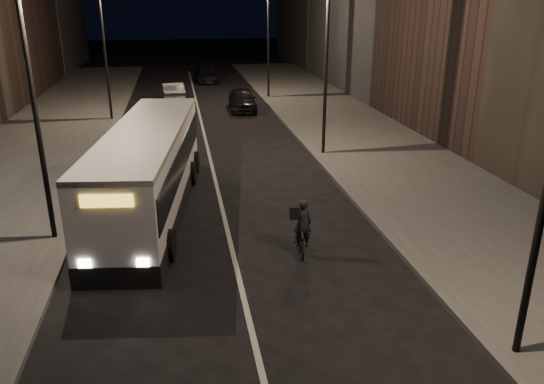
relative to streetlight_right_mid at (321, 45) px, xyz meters
name	(u,v)px	position (x,y,z in m)	size (l,w,h in m)	color
ground	(241,288)	(-5.33, -12.00, -5.36)	(180.00, 180.00, 0.00)	black
sidewalk_right	(365,141)	(3.17, 2.00, -5.28)	(7.00, 70.00, 0.16)	#3D3E3B
sidewalk_left	(34,157)	(-13.83, 2.00, -5.28)	(7.00, 70.00, 0.16)	#3D3E3B
streetlight_right_mid	(321,45)	(0.00, 0.00, 0.00)	(1.20, 0.44, 8.12)	black
streetlight_right_far	(265,27)	(0.00, 16.00, 0.00)	(1.20, 0.44, 8.12)	black
streetlight_left_near	(39,74)	(-10.66, -8.00, 0.00)	(1.20, 0.44, 8.12)	black
streetlight_left_far	(107,33)	(-10.66, 10.00, 0.00)	(1.20, 0.44, 8.12)	black
city_bus	(149,166)	(-7.91, -5.80, -3.67)	(3.93, 11.74, 3.11)	silver
cyclist_on_bicycle	(301,235)	(-3.26, -10.28, -4.75)	(0.71, 1.64, 1.84)	black
car_near	(242,99)	(-2.30, 11.87, -4.61)	(1.78, 4.42, 1.50)	black
car_mid	(173,92)	(-7.03, 16.00, -4.64)	(1.54, 4.41, 1.45)	#3A3A3C
car_far	(207,74)	(-3.88, 25.63, -4.65)	(1.98, 4.88, 1.42)	black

